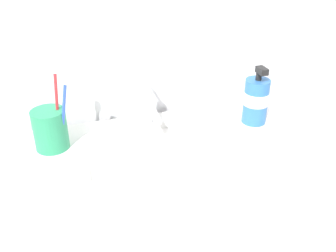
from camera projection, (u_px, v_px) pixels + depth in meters
name	position (u px, v px, depth m)	size (l,w,h in m)	color
sink_basin	(172.00, 177.00, 0.88)	(0.41, 0.41, 0.09)	white
faucet	(149.00, 106.00, 1.00)	(0.02, 0.14, 0.13)	silver
toothbrush_cup	(50.00, 129.00, 0.91)	(0.08, 0.08, 0.10)	#2D9966
toothbrush_red	(57.00, 100.00, 0.89)	(0.03, 0.02, 0.21)	red
toothbrush_blue	(64.00, 108.00, 0.87)	(0.04, 0.02, 0.19)	blue
soap_dispenser	(256.00, 100.00, 1.02)	(0.07, 0.07, 0.16)	#3372BF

